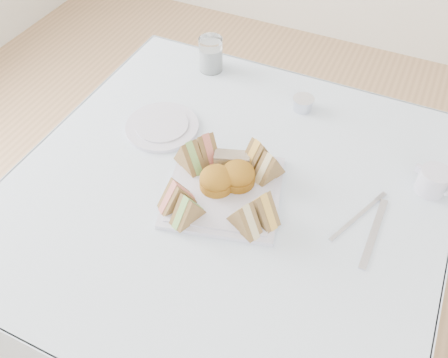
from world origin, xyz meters
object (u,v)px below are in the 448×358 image
at_px(water_glass, 211,54).
at_px(serving_plate, 224,191).
at_px(creamer_jug, 433,181).
at_px(table, 227,269).

bearing_deg(water_glass, serving_plate, -60.47).
relative_size(water_glass, creamer_jug, 1.48).
height_order(serving_plate, water_glass, water_glass).
distance_m(water_glass, creamer_jug, 0.72).
relative_size(table, water_glass, 8.58).
bearing_deg(creamer_jug, water_glass, -178.34).
distance_m(table, serving_plate, 0.38).
bearing_deg(table, creamer_jug, 23.85).
distance_m(serving_plate, water_glass, 0.51).
distance_m(serving_plate, creamer_jug, 0.49).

